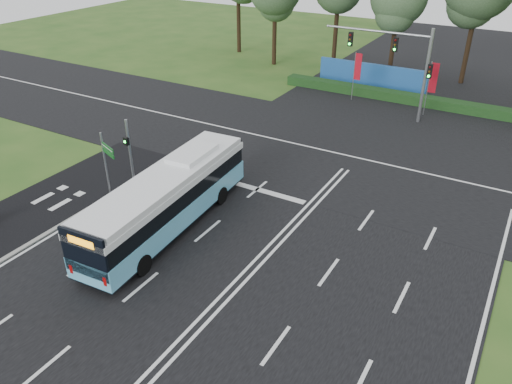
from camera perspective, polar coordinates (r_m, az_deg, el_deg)
ground at (r=23.96m, az=0.98°, el=-6.75°), size 120.00×120.00×0.00m
road_main at (r=23.95m, az=0.98°, el=-6.71°), size 20.00×120.00×0.04m
road_cross at (r=33.52m, az=11.11°, el=3.92°), size 120.00×14.00×0.05m
bike_path at (r=29.52m, az=-23.80°, el=-1.90°), size 5.00×18.00×0.06m
kerb_strip at (r=27.77m, az=-20.76°, el=-3.19°), size 0.25×18.00×0.12m
city_bus at (r=25.13m, az=-10.07°, el=-0.84°), size 3.14×11.66×3.31m
pedestrian_signal at (r=29.82m, az=-14.31°, el=4.77°), size 0.35×0.44×3.96m
street_sign at (r=28.61m, az=-16.71°, el=3.81°), size 1.37×0.59×3.73m
banner_flag_left at (r=43.48m, az=11.45°, el=13.58°), size 0.61×0.06×4.11m
banner_flag_mid at (r=41.41m, az=19.47°, el=11.88°), size 0.64×0.07×4.30m
traffic_light_gantry at (r=39.68m, az=16.48°, el=14.43°), size 8.41×0.28×7.00m
hedge at (r=44.64m, az=16.85°, el=10.22°), size 22.00×1.20×0.80m
blue_hoarding at (r=47.73m, az=13.08°, el=12.80°), size 10.00×0.30×2.20m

